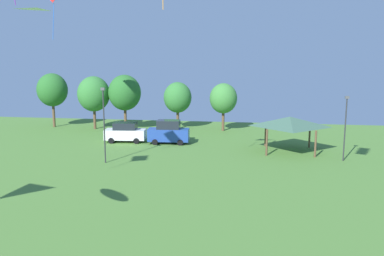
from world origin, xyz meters
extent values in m
pyramid|color=white|center=(-12.80, 30.38, 12.52)|extent=(2.64, 2.56, 0.06)
cylinder|color=blue|center=(-15.40, 38.13, 12.92)|extent=(0.11, 0.54, 3.46)
cube|color=silver|center=(-10.27, 43.67, 0.89)|extent=(4.72, 2.29, 1.13)
cube|color=#1E232D|center=(-10.27, 43.67, 1.85)|extent=(2.66, 1.95, 0.79)
cylinder|color=black|center=(-8.77, 42.86, 0.32)|extent=(0.66, 0.28, 0.64)
cylinder|color=black|center=(-8.94, 44.74, 0.32)|extent=(0.66, 0.28, 0.64)
cylinder|color=black|center=(-11.60, 42.61, 0.32)|extent=(0.66, 0.28, 0.64)
cylinder|color=black|center=(-11.77, 44.48, 0.32)|extent=(0.66, 0.28, 0.64)
cube|color=#234299|center=(-5.24, 43.50, 1.00)|extent=(4.62, 1.98, 1.37)
cube|color=#1E232D|center=(-5.24, 43.50, 2.16)|extent=(2.58, 1.72, 0.96)
cylinder|color=black|center=(-3.79, 42.73, 0.32)|extent=(0.65, 0.26, 0.64)
cylinder|color=black|center=(-3.89, 44.44, 0.32)|extent=(0.65, 0.26, 0.64)
cylinder|color=black|center=(-6.59, 42.56, 0.32)|extent=(0.65, 0.26, 0.64)
cylinder|color=black|center=(-6.69, 44.27, 0.32)|extent=(0.65, 0.26, 0.64)
cylinder|color=brown|center=(5.38, 39.44, 1.30)|extent=(0.20, 0.20, 2.60)
cylinder|color=brown|center=(9.99, 39.44, 1.30)|extent=(0.20, 0.20, 2.60)
cylinder|color=brown|center=(5.38, 43.68, 1.30)|extent=(0.20, 0.20, 2.60)
cylinder|color=brown|center=(9.99, 43.68, 1.30)|extent=(0.20, 0.20, 2.60)
pyramid|color=#3D604C|center=(7.69, 41.56, 3.10)|extent=(5.96, 5.49, 1.00)
cylinder|color=#2D2D33|center=(12.38, 38.38, 2.90)|extent=(0.12, 0.12, 5.79)
cube|color=#4C4C51|center=(12.38, 38.38, 5.91)|extent=(0.36, 0.20, 0.24)
cylinder|color=#2D2D33|center=(-9.23, 34.44, 3.30)|extent=(0.12, 0.12, 6.61)
cube|color=#4C4C51|center=(-9.23, 34.44, 6.73)|extent=(0.36, 0.20, 0.24)
cylinder|color=brown|center=(-23.23, 52.13, 1.79)|extent=(0.36, 0.36, 3.58)
ellipsoid|color=#286628|center=(-23.23, 52.13, 5.12)|extent=(4.11, 4.11, 4.52)
cylinder|color=brown|center=(-17.02, 51.42, 1.56)|extent=(0.36, 0.36, 3.11)
ellipsoid|color=#337533|center=(-17.02, 51.42, 4.71)|extent=(4.26, 4.26, 4.69)
cylinder|color=brown|center=(-12.75, 51.47, 1.66)|extent=(0.36, 0.36, 3.33)
ellipsoid|color=#286628|center=(-12.75, 51.47, 4.93)|extent=(4.26, 4.26, 4.69)
cylinder|color=brown|center=(-6.02, 53.29, 1.41)|extent=(0.36, 0.36, 2.83)
ellipsoid|color=#337533|center=(-6.02, 53.29, 4.22)|extent=(3.72, 3.72, 4.09)
cylinder|color=brown|center=(0.16, 52.54, 1.47)|extent=(0.36, 0.36, 2.93)
ellipsoid|color=#3D7F38|center=(0.16, 52.54, 4.27)|extent=(3.56, 3.56, 3.92)
camera|label=1|loc=(3.93, 0.05, 9.45)|focal=38.00mm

